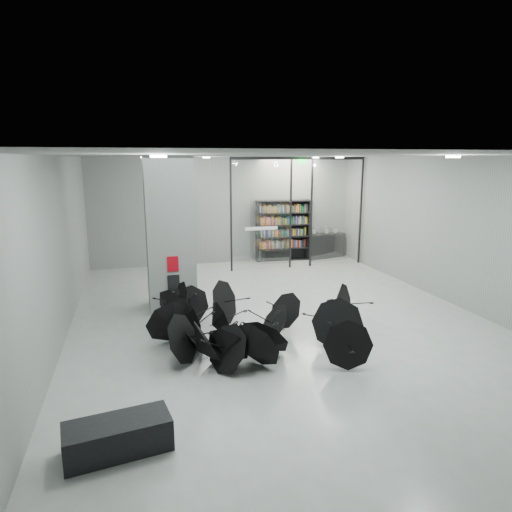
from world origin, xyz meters
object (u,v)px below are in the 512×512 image
object	(u,v)px
bookshelf	(283,230)
umbrella_cluster	(237,330)
bench	(118,436)
shop_counter	(324,245)
column	(170,234)

from	to	relation	value
bookshelf	umbrella_cluster	size ratio (longest dim) A/B	0.44
bench	shop_counter	world-z (taller)	shop_counter
shop_counter	umbrella_cluster	distance (m)	9.34
column	shop_counter	bearing A→B (deg)	36.37
bookshelf	shop_counter	bearing A→B (deg)	6.97
bench	bookshelf	distance (m)	12.34
column	bookshelf	xyz separation A→B (m)	(4.73, 4.75, -0.82)
bench	umbrella_cluster	distance (m)	3.97
bench	umbrella_cluster	size ratio (longest dim) A/B	0.27
shop_counter	column	bearing A→B (deg)	-156.81
column	bench	bearing A→B (deg)	-101.97
bookshelf	shop_counter	world-z (taller)	bookshelf
column	bookshelf	bearing A→B (deg)	45.11
bookshelf	umbrella_cluster	world-z (taller)	bookshelf
bench	umbrella_cluster	bearing A→B (deg)	43.97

